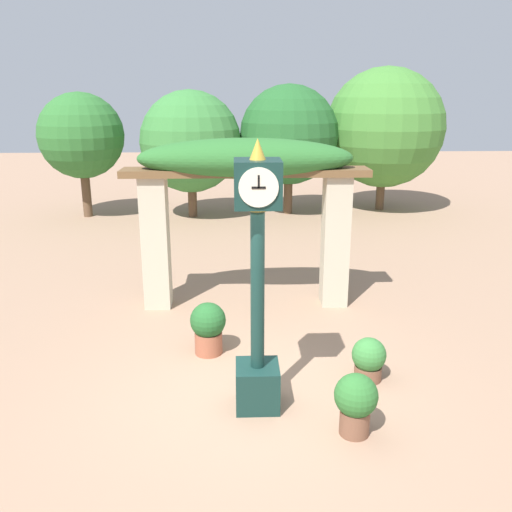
% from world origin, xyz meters
% --- Properties ---
extents(ground_plane, '(60.00, 60.00, 0.00)m').
position_xyz_m(ground_plane, '(0.00, 0.00, 0.00)').
color(ground_plane, '#9E7A60').
extents(pedestal_clock, '(0.54, 0.58, 3.34)m').
position_xyz_m(pedestal_clock, '(0.08, -0.29, 1.57)').
color(pedestal_clock, '#14332D').
rests_on(pedestal_clock, ground).
extents(pergola, '(4.33, 1.07, 3.07)m').
position_xyz_m(pergola, '(0.00, 3.14, 2.32)').
color(pergola, '#BCB299').
rests_on(pergola, ground).
extents(potted_plant_near_left, '(0.54, 0.54, 0.81)m').
position_xyz_m(potted_plant_near_left, '(-0.61, 1.18, 0.44)').
color(potted_plant_near_left, '#9E563D').
rests_on(potted_plant_near_left, ground).
extents(potted_plant_near_right, '(0.51, 0.51, 0.76)m').
position_xyz_m(potted_plant_near_right, '(1.18, -0.92, 0.42)').
color(potted_plant_near_right, brown).
rests_on(potted_plant_near_right, ground).
extents(potted_plant_far_left, '(0.47, 0.47, 0.61)m').
position_xyz_m(potted_plant_far_left, '(1.63, 0.31, 0.32)').
color(potted_plant_far_left, brown).
rests_on(potted_plant_far_left, ground).
extents(tree_line, '(12.82, 4.35, 4.62)m').
position_xyz_m(tree_line, '(1.30, 11.14, 2.55)').
color(tree_line, brown).
rests_on(tree_line, ground).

